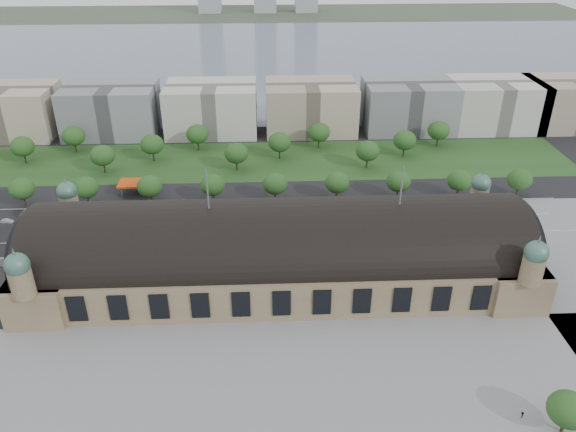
{
  "coord_description": "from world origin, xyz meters",
  "views": [
    {
      "loc": [
        -3.64,
        -142.12,
        100.84
      ],
      "look_at": [
        3.31,
        15.25,
        14.0
      ],
      "focal_mm": 35.0,
      "sensor_mm": 36.0,
      "label": 1
    }
  ],
  "objects_px": {
    "parked_car_0": "(43,242)",
    "parked_car_4": "(168,244)",
    "bus_mid": "(267,231)",
    "petrol_station": "(141,183)",
    "traffic_car_2": "(76,236)",
    "bus_east": "(311,223)",
    "pedestrian_4": "(522,415)",
    "parked_car_1": "(121,245)",
    "traffic_car_3": "(171,210)",
    "parked_car_2": "(105,240)",
    "parked_car_3": "(110,242)",
    "traffic_car_1": "(7,221)",
    "parked_car_5": "(210,238)",
    "parked_car_6": "(150,242)",
    "traffic_car_6": "(507,225)",
    "bus_west": "(276,228)",
    "traffic_car_5": "(401,210)",
    "traffic_car_4": "(320,218)"
  },
  "relations": [
    {
      "from": "bus_east",
      "to": "pedestrian_4",
      "type": "xyz_separation_m",
      "value": [
        40.61,
        -87.94,
        -0.73
      ]
    },
    {
      "from": "parked_car_2",
      "to": "parked_car_4",
      "type": "distance_m",
      "value": 22.32
    },
    {
      "from": "parked_car_6",
      "to": "parked_car_4",
      "type": "bearing_deg",
      "value": 51.65
    },
    {
      "from": "petrol_station",
      "to": "bus_west",
      "type": "relative_size",
      "value": 1.09
    },
    {
      "from": "traffic_car_3",
      "to": "bus_east",
      "type": "height_order",
      "value": "bus_east"
    },
    {
      "from": "traffic_car_6",
      "to": "parked_car_5",
      "type": "bearing_deg",
      "value": -91.81
    },
    {
      "from": "traffic_car_2",
      "to": "parked_car_3",
      "type": "xyz_separation_m",
      "value": [
        12.86,
        -4.57,
        0.12
      ]
    },
    {
      "from": "parked_car_1",
      "to": "bus_mid",
      "type": "height_order",
      "value": "bus_mid"
    },
    {
      "from": "bus_west",
      "to": "bus_mid",
      "type": "distance_m",
      "value": 3.77
    },
    {
      "from": "parked_car_0",
      "to": "parked_car_4",
      "type": "distance_m",
      "value": 43.01
    },
    {
      "from": "parked_car_2",
      "to": "bus_east",
      "type": "bearing_deg",
      "value": 60.99
    },
    {
      "from": "traffic_car_3",
      "to": "parked_car_2",
      "type": "bearing_deg",
      "value": 143.35
    },
    {
      "from": "parked_car_2",
      "to": "parked_car_3",
      "type": "relative_size",
      "value": 0.98
    },
    {
      "from": "petrol_station",
      "to": "pedestrian_4",
      "type": "bearing_deg",
      "value": -48.65
    },
    {
      "from": "parked_car_4",
      "to": "bus_mid",
      "type": "distance_m",
      "value": 34.28
    },
    {
      "from": "parked_car_4",
      "to": "traffic_car_2",
      "type": "bearing_deg",
      "value": -135.56
    },
    {
      "from": "traffic_car_1",
      "to": "bus_mid",
      "type": "distance_m",
      "value": 95.47
    },
    {
      "from": "parked_car_3",
      "to": "bus_mid",
      "type": "bearing_deg",
      "value": 70.21
    },
    {
      "from": "traffic_car_1",
      "to": "parked_car_6",
      "type": "distance_m",
      "value": 56.92
    },
    {
      "from": "traffic_car_6",
      "to": "bus_east",
      "type": "xyz_separation_m",
      "value": [
        -70.93,
        2.48,
        0.92
      ]
    },
    {
      "from": "traffic_car_4",
      "to": "traffic_car_6",
      "type": "bearing_deg",
      "value": 84.18
    },
    {
      "from": "parked_car_1",
      "to": "bus_east",
      "type": "bearing_deg",
      "value": 59.62
    },
    {
      "from": "parked_car_0",
      "to": "traffic_car_5",
      "type": "bearing_deg",
      "value": 66.84
    },
    {
      "from": "bus_mid",
      "to": "pedestrian_4",
      "type": "bearing_deg",
      "value": -141.1
    },
    {
      "from": "traffic_car_1",
      "to": "traffic_car_2",
      "type": "bearing_deg",
      "value": -105.57
    },
    {
      "from": "petrol_station",
      "to": "traffic_car_1",
      "type": "bearing_deg",
      "value": -150.18
    },
    {
      "from": "petrol_station",
      "to": "bus_west",
      "type": "distance_m",
      "value": 64.87
    },
    {
      "from": "traffic_car_3",
      "to": "traffic_car_5",
      "type": "relative_size",
      "value": 1.26
    },
    {
      "from": "bus_east",
      "to": "parked_car_0",
      "type": "bearing_deg",
      "value": 99.89
    },
    {
      "from": "petrol_station",
      "to": "traffic_car_2",
      "type": "height_order",
      "value": "petrol_station"
    },
    {
      "from": "bus_west",
      "to": "bus_mid",
      "type": "bearing_deg",
      "value": 117.88
    },
    {
      "from": "parked_car_2",
      "to": "pedestrian_4",
      "type": "distance_m",
      "value": 138.12
    },
    {
      "from": "traffic_car_1",
      "to": "parked_car_5",
      "type": "relative_size",
      "value": 0.85
    },
    {
      "from": "traffic_car_2",
      "to": "parked_car_1",
      "type": "bearing_deg",
      "value": 75.54
    },
    {
      "from": "traffic_car_2",
      "to": "bus_east",
      "type": "relative_size",
      "value": 0.42
    },
    {
      "from": "parked_car_2",
      "to": "bus_west",
      "type": "height_order",
      "value": "bus_west"
    },
    {
      "from": "petrol_station",
      "to": "bus_east",
      "type": "relative_size",
      "value": 1.21
    },
    {
      "from": "petrol_station",
      "to": "parked_car_3",
      "type": "bearing_deg",
      "value": -94.41
    },
    {
      "from": "parked_car_3",
      "to": "parked_car_6",
      "type": "distance_m",
      "value": 13.46
    },
    {
      "from": "traffic_car_3",
      "to": "parked_car_4",
      "type": "distance_m",
      "value": 25.4
    },
    {
      "from": "traffic_car_1",
      "to": "parked_car_1",
      "type": "distance_m",
      "value": 48.83
    },
    {
      "from": "traffic_car_3",
      "to": "traffic_car_6",
      "type": "height_order",
      "value": "traffic_car_3"
    },
    {
      "from": "parked_car_5",
      "to": "parked_car_6",
      "type": "bearing_deg",
      "value": -119.42
    },
    {
      "from": "bus_mid",
      "to": "petrol_station",
      "type": "bearing_deg",
      "value": 57.58
    },
    {
      "from": "parked_car_3",
      "to": "parked_car_4",
      "type": "height_order",
      "value": "parked_car_4"
    },
    {
      "from": "parked_car_1",
      "to": "traffic_car_3",
      "type": "bearing_deg",
      "value": 112.31
    },
    {
      "from": "traffic_car_4",
      "to": "parked_car_2",
      "type": "distance_m",
      "value": 76.09
    },
    {
      "from": "parked_car_1",
      "to": "bus_east",
      "type": "distance_m",
      "value": 66.05
    },
    {
      "from": "parked_car_0",
      "to": "bus_mid",
      "type": "xyz_separation_m",
      "value": [
        76.56,
        2.0,
        1.13
      ]
    },
    {
      "from": "traffic_car_5",
      "to": "bus_mid",
      "type": "distance_m",
      "value": 52.97
    }
  ]
}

